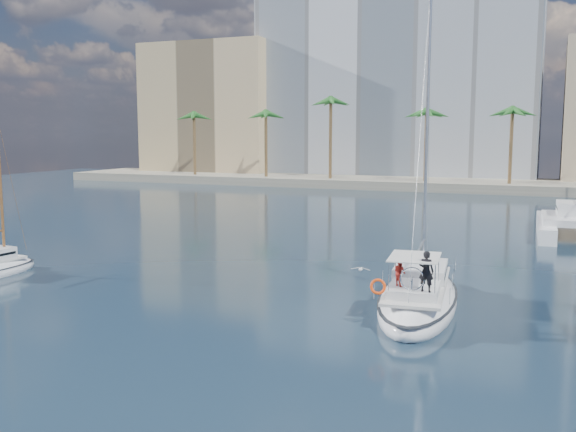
% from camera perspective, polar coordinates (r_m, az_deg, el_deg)
% --- Properties ---
extents(ground, '(160.00, 160.00, 0.00)m').
position_cam_1_polar(ground, '(30.79, 1.40, -7.00)').
color(ground, black).
rests_on(ground, ground).
extents(quay, '(120.00, 14.00, 1.20)m').
position_cam_1_polar(quay, '(89.77, 15.39, 2.72)').
color(quay, gray).
rests_on(quay, ground).
extents(building_modern, '(42.00, 16.00, 28.00)m').
position_cam_1_polar(building_modern, '(103.55, 9.76, 10.91)').
color(building_modern, silver).
rests_on(building_modern, ground).
extents(building_tan_left, '(22.00, 14.00, 22.00)m').
position_cam_1_polar(building_tan_left, '(110.26, -6.36, 9.20)').
color(building_tan_left, tan).
rests_on(building_tan_left, ground).
extents(palm_left, '(3.60, 3.60, 12.30)m').
position_cam_1_polar(palm_left, '(95.89, -5.57, 9.03)').
color(palm_left, brown).
rests_on(palm_left, ground).
extents(palm_centre, '(3.60, 3.60, 12.30)m').
position_cam_1_polar(palm_centre, '(85.56, 15.29, 8.99)').
color(palm_centre, brown).
rests_on(palm_centre, ground).
extents(main_sloop, '(4.33, 10.69, 15.46)m').
position_cam_1_polar(main_sloop, '(28.89, 11.51, -7.11)').
color(main_sloop, white).
rests_on(main_sloop, ground).
extents(seagull, '(0.96, 0.41, 0.18)m').
position_cam_1_polar(seagull, '(31.63, 6.48, -4.71)').
color(seagull, silver).
rests_on(seagull, ground).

